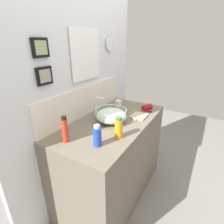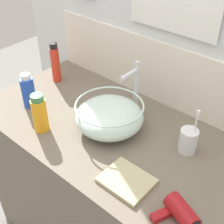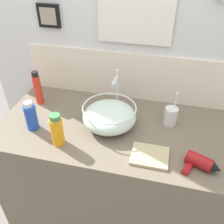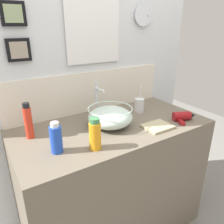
# 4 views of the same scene
# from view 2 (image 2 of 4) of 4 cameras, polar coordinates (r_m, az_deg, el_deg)

# --- Properties ---
(vanity_counter) EXTENTS (1.34, 0.68, 0.94)m
(vanity_counter) POSITION_cam_2_polar(r_m,az_deg,el_deg) (1.75, 0.17, -15.20)
(vanity_counter) COLOR #6B6051
(vanity_counter) RESTS_ON ground
(back_panel) EXTENTS (1.94, 0.09, 2.42)m
(back_panel) POSITION_cam_2_polar(r_m,az_deg,el_deg) (1.52, 9.54, 11.46)
(back_panel) COLOR silver
(back_panel) RESTS_ON ground
(glass_bowl_sink) EXTENTS (0.30, 0.30, 0.13)m
(glass_bowl_sink) POSITION_cam_2_polar(r_m,az_deg,el_deg) (1.38, -0.59, -0.86)
(glass_bowl_sink) COLOR silver
(glass_bowl_sink) RESTS_ON vanity_counter
(faucet) EXTENTS (0.02, 0.13, 0.27)m
(faucet) POSITION_cam_2_polar(r_m,az_deg,el_deg) (1.44, 4.16, 5.06)
(faucet) COLOR silver
(faucet) RESTS_ON vanity_counter
(hair_drier) EXTENTS (0.19, 0.14, 0.06)m
(hair_drier) POSITION_cam_2_polar(r_m,az_deg,el_deg) (1.09, 12.86, -18.03)
(hair_drier) COLOR maroon
(hair_drier) RESTS_ON vanity_counter
(toothbrush_cup) EXTENTS (0.07, 0.07, 0.21)m
(toothbrush_cup) POSITION_cam_2_polar(r_m,az_deg,el_deg) (1.31, 13.77, -5.10)
(toothbrush_cup) COLOR silver
(toothbrush_cup) RESTS_ON vanity_counter
(lotion_bottle) EXTENTS (0.05, 0.05, 0.23)m
(lotion_bottle) POSITION_cam_2_polar(r_m,az_deg,el_deg) (1.74, -10.31, 8.79)
(lotion_bottle) COLOR red
(lotion_bottle) RESTS_ON vanity_counter
(spray_bottle) EXTENTS (0.07, 0.07, 0.18)m
(spray_bottle) POSITION_cam_2_polar(r_m,az_deg,el_deg) (1.57, -15.07, 3.67)
(spray_bottle) COLOR blue
(spray_bottle) RESTS_ON vanity_counter
(shampoo_bottle) EXTENTS (0.07, 0.07, 0.18)m
(shampoo_bottle) POSITION_cam_2_polar(r_m,az_deg,el_deg) (1.40, -13.10, -0.26)
(shampoo_bottle) COLOR orange
(shampoo_bottle) RESTS_ON vanity_counter
(hand_towel) EXTENTS (0.19, 0.15, 0.02)m
(hand_towel) POSITION_cam_2_polar(r_m,az_deg,el_deg) (1.19, 2.72, -12.41)
(hand_towel) COLOR tan
(hand_towel) RESTS_ON vanity_counter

